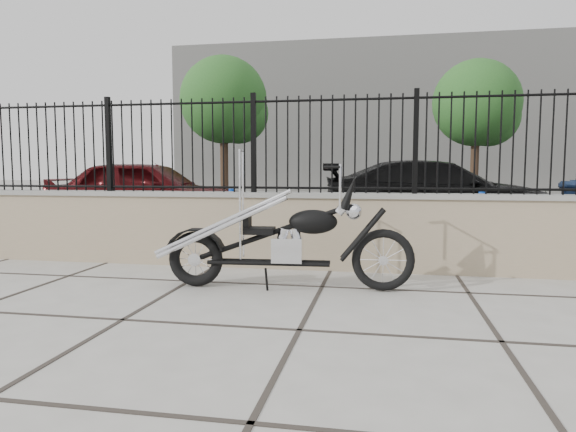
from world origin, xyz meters
The scene contains 12 objects.
ground_plane centered at (0.00, 0.00, 0.00)m, with size 90.00×90.00×0.00m, color #99968E.
parking_lot centered at (0.00, 12.50, 0.00)m, with size 30.00×30.00×0.00m, color black.
retaining_wall centered at (0.00, 2.50, 0.48)m, with size 14.00×0.36×0.96m, color gray.
iron_fence centered at (0.00, 2.50, 1.56)m, with size 14.00×0.08×1.20m, color black.
background_building centered at (0.00, 26.50, 4.00)m, with size 22.00×6.00×8.00m, color beige.
chopper_motorcycle centered at (-0.40, 1.35, 0.74)m, with size 2.47×0.44×1.48m, color black, non-canonical shape.
car_red centered at (-4.40, 6.52, 0.73)m, with size 1.73×4.31×1.47m, color #3D080A.
car_black centered at (1.77, 7.56, 0.72)m, with size 2.01×4.94×1.43m, color black.
bollard_a centered at (-2.01, 4.86, 0.45)m, with size 0.11×0.11×0.90m, color blue.
bollard_b centered at (2.25, 5.17, 0.44)m, with size 0.10×0.10×0.87m, color blue.
tree_left centered at (-5.88, 16.64, 4.21)m, with size 3.56×3.56×6.02m.
tree_right centered at (4.08, 17.03, 3.90)m, with size 3.30×3.30×5.57m.
Camera 1 is at (0.63, -3.87, 1.27)m, focal length 32.00 mm.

